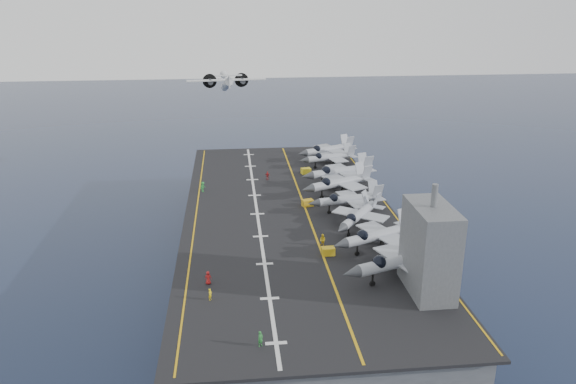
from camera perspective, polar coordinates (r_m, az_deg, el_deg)
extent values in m
plane|color=#142135|center=(106.16, 0.23, -7.35)|extent=(500.00, 500.00, 0.00)
cube|color=#56595E|center=(104.01, 0.23, -4.89)|extent=(36.00, 90.00, 10.00)
cube|color=black|center=(101.98, 0.24, -2.23)|extent=(38.00, 92.00, 0.40)
cube|color=gold|center=(102.25, 1.91, -2.05)|extent=(0.35, 90.00, 0.02)
cube|color=silver|center=(101.46, -3.14, -2.24)|extent=(0.50, 90.00, 0.02)
cube|color=gold|center=(101.59, -9.35, -2.45)|extent=(0.25, 90.00, 0.02)
cube|color=gold|center=(105.40, 10.29, -1.69)|extent=(0.25, 90.00, 0.02)
imported|color=#B21919|center=(78.12, -8.12, -8.62)|extent=(1.15, 0.77, 1.89)
imported|color=yellow|center=(74.42, -7.91, -10.26)|extent=(1.02, 1.15, 1.60)
imported|color=#238E34|center=(113.72, -8.65, 0.53)|extent=(1.45, 1.47, 2.07)
imported|color=red|center=(119.81, -2.10, 1.67)|extent=(1.12, 0.75, 1.85)
imported|color=#298234|center=(65.12, -2.81, -14.67)|extent=(1.35, 1.31, 1.89)
imported|color=yellow|center=(88.63, 3.54, -4.89)|extent=(1.36, 1.41, 1.96)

